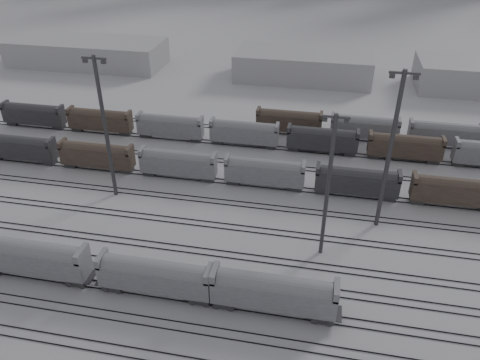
% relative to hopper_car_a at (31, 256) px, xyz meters
% --- Properties ---
extents(ground, '(900.00, 900.00, 0.00)m').
position_rel_hopper_car_a_xyz_m(ground, '(20.87, -1.00, -3.73)').
color(ground, silver).
rests_on(ground, ground).
extents(tracks, '(220.00, 71.50, 0.16)m').
position_rel_hopper_car_a_xyz_m(tracks, '(20.87, 16.50, -3.65)').
color(tracks, black).
rests_on(tracks, ground).
extents(hopper_car_a, '(16.90, 3.36, 6.04)m').
position_rel_hopper_car_a_xyz_m(hopper_car_a, '(0.00, 0.00, 0.00)').
color(hopper_car_a, '#262628').
rests_on(hopper_car_a, ground).
extents(hopper_car_b, '(15.90, 3.16, 5.69)m').
position_rel_hopper_car_a_xyz_m(hopper_car_b, '(18.53, 0.00, -0.22)').
color(hopper_car_b, '#262628').
rests_on(hopper_car_b, ground).
extents(hopper_car_c, '(16.52, 3.28, 5.91)m').
position_rel_hopper_car_a_xyz_m(hopper_car_c, '(34.78, 0.00, -0.08)').
color(hopper_car_c, '#262628').
rests_on(hopper_car_c, ground).
extents(light_mast_b, '(4.19, 0.67, 26.18)m').
position_rel_hopper_car_a_xyz_m(light_mast_b, '(2.23, 22.72, 10.15)').
color(light_mast_b, '#3B3B3E').
rests_on(light_mast_b, ground).
extents(light_mast_c, '(3.73, 0.60, 23.32)m').
position_rel_hopper_car_a_xyz_m(light_mast_c, '(40.43, 13.51, 8.64)').
color(light_mast_c, '#3B3B3E').
rests_on(light_mast_c, ground).
extents(light_mast_d, '(4.31, 0.69, 26.91)m').
position_rel_hopper_car_a_xyz_m(light_mast_d, '(49.31, 22.59, 10.54)').
color(light_mast_d, '#3B3B3E').
rests_on(light_mast_d, ground).
extents(bg_string_near, '(151.00, 3.00, 5.60)m').
position_rel_hopper_car_a_xyz_m(bg_string_near, '(28.87, 31.00, -0.93)').
color(bg_string_near, gray).
rests_on(bg_string_near, ground).
extents(bg_string_mid, '(151.00, 3.00, 5.60)m').
position_rel_hopper_car_a_xyz_m(bg_string_mid, '(38.87, 47.00, -0.93)').
color(bg_string_mid, '#262628').
rests_on(bg_string_mid, ground).
extents(bg_string_far, '(66.00, 3.00, 5.60)m').
position_rel_hopper_car_a_xyz_m(bg_string_far, '(56.37, 55.00, -0.93)').
color(bg_string_far, brown).
rests_on(bg_string_far, ground).
extents(warehouse_left, '(50.00, 18.00, 8.00)m').
position_rel_hopper_car_a_xyz_m(warehouse_left, '(-39.13, 94.00, 0.27)').
color(warehouse_left, '#A8A8AA').
rests_on(warehouse_left, ground).
extents(warehouse_mid, '(40.00, 18.00, 8.00)m').
position_rel_hopper_car_a_xyz_m(warehouse_mid, '(30.87, 94.00, 0.27)').
color(warehouse_mid, '#A8A8AA').
rests_on(warehouse_mid, ground).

